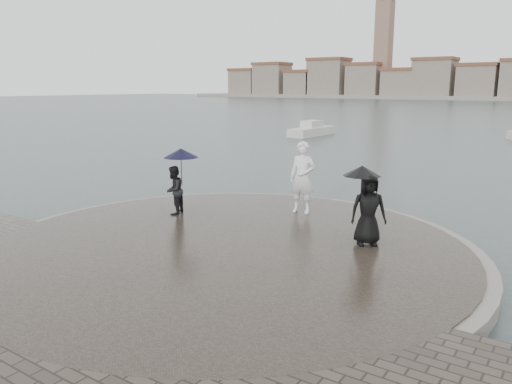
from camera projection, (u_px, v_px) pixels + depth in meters
The scene contains 6 objects.
ground at pixel (118, 307), 9.75m from camera, with size 400.00×400.00×0.00m, color #2B3835.
kerb_ring at pixel (227, 251), 12.55m from camera, with size 12.50×12.50×0.32m, color gray.
quay_tip at pixel (227, 250), 12.54m from camera, with size 11.90×11.90×0.36m, color #2D261E.
statue at pixel (302, 178), 15.34m from camera, with size 0.81×0.53×2.21m, color white.
visitor_left at pixel (176, 178), 15.13m from camera, with size 1.17×1.07×2.04m.
visitor_right at pixel (367, 201), 12.26m from camera, with size 1.24×1.05×1.95m.
Camera 1 is at (7.33, -5.98, 4.23)m, focal length 35.00 mm.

